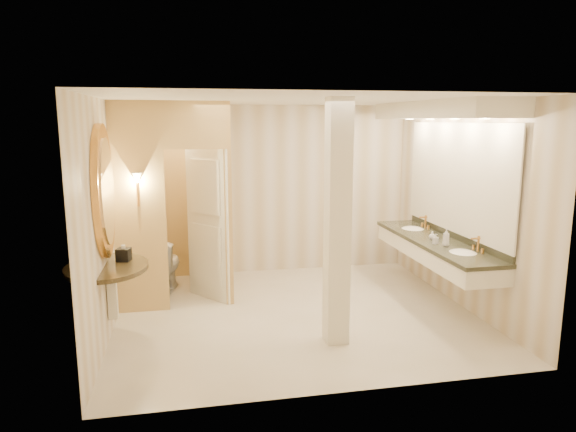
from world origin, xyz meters
TOP-DOWN VIEW (x-y plane):
  - floor at (0.00, 0.00)m, footprint 4.50×4.50m
  - ceiling at (0.00, 0.00)m, footprint 4.50×4.50m
  - wall_back at (0.00, 2.00)m, footprint 4.50×0.02m
  - wall_front at (0.00, -2.00)m, footprint 4.50×0.02m
  - wall_left at (-2.25, 0.00)m, footprint 0.02×4.00m
  - wall_right at (2.25, 0.00)m, footprint 0.02×4.00m
  - toilet_closet at (-1.13, 0.96)m, footprint 1.50×1.55m
  - wall_sconce at (-1.93, 0.43)m, footprint 0.14×0.14m
  - vanity at (1.98, 0.09)m, footprint 0.75×2.83m
  - console_shelf at (-2.21, -0.36)m, footprint 1.12×1.12m
  - pillar at (0.27, -0.90)m, footprint 0.25×0.25m
  - tissue_box at (-2.06, -0.21)m, footprint 0.17×0.17m
  - toilet at (-1.70, 1.25)m, footprint 0.61×0.86m
  - soap_bottle_a at (1.83, -0.14)m, footprint 0.08×0.08m
  - soap_bottle_b at (1.91, 0.10)m, footprint 0.10×0.10m
  - soap_bottle_c at (1.91, -0.27)m, footprint 0.09×0.09m

SIDE VIEW (x-z plane):
  - floor at x=0.00m, z-range 0.00..0.00m
  - toilet at x=-1.70m, z-range 0.00..0.79m
  - soap_bottle_b at x=1.91m, z-range 0.88..0.98m
  - soap_bottle_a at x=1.83m, z-range 0.88..1.01m
  - tissue_box at x=-2.06m, z-range 0.88..1.02m
  - soap_bottle_c at x=1.91m, z-range 0.88..1.10m
  - wall_back at x=0.00m, z-range 0.00..2.70m
  - wall_front at x=0.00m, z-range 0.00..2.70m
  - wall_left at x=-2.25m, z-range 0.00..2.70m
  - wall_right at x=2.25m, z-range 0.00..2.70m
  - pillar at x=0.27m, z-range 0.00..2.70m
  - console_shelf at x=-2.21m, z-range 0.35..2.36m
  - toilet_closet at x=-1.13m, z-range 0.04..2.74m
  - vanity at x=1.98m, z-range 0.58..2.67m
  - wall_sconce at x=-1.93m, z-range 1.52..1.94m
  - ceiling at x=0.00m, z-range 2.70..2.70m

